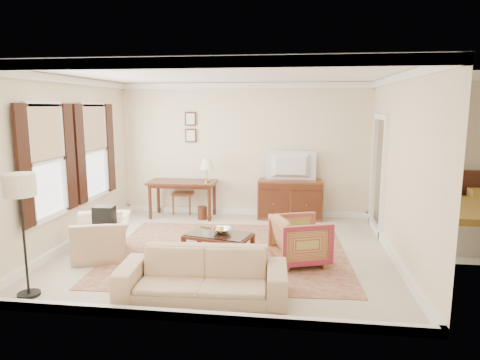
% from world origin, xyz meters
% --- Properties ---
extents(room_shell, '(5.51, 5.01, 2.91)m').
position_xyz_m(room_shell, '(0.00, 0.00, 2.47)').
color(room_shell, beige).
rests_on(room_shell, ground).
extents(window_front, '(0.12, 1.56, 1.80)m').
position_xyz_m(window_front, '(-2.70, -0.70, 1.55)').
color(window_front, '#CCB284').
rests_on(window_front, room_shell).
extents(window_rear, '(0.12, 1.56, 1.80)m').
position_xyz_m(window_rear, '(-2.70, 0.90, 1.55)').
color(window_rear, '#CCB284').
rests_on(window_rear, room_shell).
extents(doorway, '(0.10, 1.12, 2.25)m').
position_xyz_m(doorway, '(2.71, 1.50, 1.08)').
color(doorway, white).
rests_on(doorway, room_shell).
extents(rug, '(4.04, 3.52, 0.01)m').
position_xyz_m(rug, '(0.05, -0.13, 0.01)').
color(rug, maroon).
rests_on(rug, room_shell).
extents(writing_desk, '(1.45, 0.73, 0.79)m').
position_xyz_m(writing_desk, '(-1.29, 2.04, 0.68)').
color(writing_desk, '#441F13').
rests_on(writing_desk, room_shell).
extents(desk_chair, '(0.48, 0.48, 1.05)m').
position_xyz_m(desk_chair, '(-1.37, 2.39, 0.53)').
color(desk_chair, brown).
rests_on(desk_chair, room_shell).
extents(desk_lamp, '(0.32, 0.32, 0.50)m').
position_xyz_m(desk_lamp, '(-0.74, 2.04, 1.04)').
color(desk_lamp, silver).
rests_on(desk_lamp, writing_desk).
extents(framed_prints, '(0.25, 0.04, 0.68)m').
position_xyz_m(framed_prints, '(-1.19, 2.47, 1.94)').
color(framed_prints, '#441F13').
rests_on(framed_prints, room_shell).
extents(sideboard, '(1.37, 0.53, 0.84)m').
position_xyz_m(sideboard, '(1.04, 2.21, 0.42)').
color(sideboard, brown).
rests_on(sideboard, room_shell).
extents(tv, '(1.01, 0.58, 0.13)m').
position_xyz_m(tv, '(1.04, 2.19, 1.35)').
color(tv, black).
rests_on(tv, sideboard).
extents(coffee_table, '(1.12, 0.82, 0.43)m').
position_xyz_m(coffee_table, '(-0.04, -0.48, 0.32)').
color(coffee_table, '#441F13').
rests_on(coffee_table, room_shell).
extents(fruit_bowl, '(0.42, 0.42, 0.10)m').
position_xyz_m(fruit_bowl, '(0.01, -0.43, 0.48)').
color(fruit_bowl, silver).
rests_on(fruit_bowl, coffee_table).
extents(book_a, '(0.28, 0.05, 0.38)m').
position_xyz_m(book_a, '(-0.11, -0.42, 0.17)').
color(book_a, brown).
rests_on(book_a, coffee_table).
extents(book_b, '(0.28, 0.09, 0.38)m').
position_xyz_m(book_b, '(0.17, -0.52, 0.17)').
color(book_b, brown).
rests_on(book_b, coffee_table).
extents(striped_armchair, '(0.95, 0.98, 0.81)m').
position_xyz_m(striped_armchair, '(1.23, -0.47, 0.40)').
color(striped_armchair, maroon).
rests_on(striped_armchair, room_shell).
extents(club_armchair, '(0.94, 1.15, 0.87)m').
position_xyz_m(club_armchair, '(-1.91, -0.56, 0.43)').
color(club_armchair, tan).
rests_on(club_armchair, room_shell).
extents(backpack, '(0.28, 0.36, 0.40)m').
position_xyz_m(backpack, '(-1.87, -0.56, 0.68)').
color(backpack, black).
rests_on(backpack, club_armchair).
extents(sofa, '(2.13, 0.73, 0.82)m').
position_xyz_m(sofa, '(0.01, -1.87, 0.41)').
color(sofa, tan).
rests_on(sofa, room_shell).
extents(floor_lamp, '(0.39, 0.39, 1.58)m').
position_xyz_m(floor_lamp, '(-2.22, -2.09, 1.33)').
color(floor_lamp, black).
rests_on(floor_lamp, room_shell).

